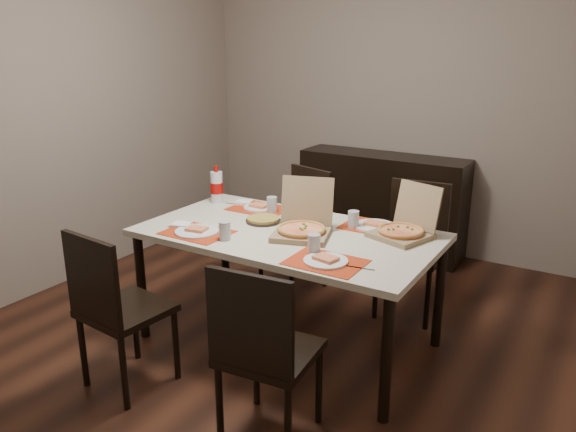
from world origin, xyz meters
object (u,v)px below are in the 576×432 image
object	(u,v)px
soda_bottle	(217,187)
pizza_box_center	(303,226)
sideboard	(381,203)
chair_far_left	(300,223)
chair_near_left	(114,305)
dip_bowl	(306,223)
chair_near_right	(263,349)
chair_far_right	(413,242)
dining_table	(288,242)

from	to	relation	value
soda_bottle	pizza_box_center	bearing A→B (deg)	-18.70
sideboard	chair_far_left	bearing A→B (deg)	-103.91
chair_near_left	dip_bowl	world-z (taller)	chair_near_left
chair_near_right	chair_far_right	size ratio (longest dim) A/B	1.00
chair_near_left	sideboard	bearing A→B (deg)	82.08
pizza_box_center	sideboard	bearing A→B (deg)	97.42
sideboard	soda_bottle	world-z (taller)	soda_bottle
dining_table	pizza_box_center	distance (m)	0.16
dining_table	dip_bowl	xyz separation A→B (m)	(0.03, 0.17, 0.08)
dining_table	dip_bowl	bearing A→B (deg)	79.09
sideboard	dip_bowl	distance (m)	1.74
sideboard	dip_bowl	xyz separation A→B (m)	(0.17, -1.70, 0.31)
sideboard	chair_near_right	xyz separation A→B (m)	(0.54, -2.76, 0.06)
chair_near_right	soda_bottle	world-z (taller)	soda_bottle
sideboard	pizza_box_center	bearing A→B (deg)	-82.58
chair_near_left	pizza_box_center	bearing A→B (deg)	55.54
sideboard	chair_near_right	world-z (taller)	chair_near_right
chair_near_left	chair_far_right	distance (m)	2.07
chair_far_right	soda_bottle	bearing A→B (deg)	-156.59
chair_near_left	dip_bowl	xyz separation A→B (m)	(0.56, 1.10, 0.25)
chair_near_right	pizza_box_center	world-z (taller)	pizza_box_center
pizza_box_center	dip_bowl	xyz separation A→B (m)	(-0.07, 0.18, -0.04)
chair_near_left	soda_bottle	world-z (taller)	soda_bottle
chair_near_left	chair_near_right	distance (m)	0.93
chair_near_right	pizza_box_center	xyz separation A→B (m)	(-0.30, 0.88, 0.29)
chair_far_right	dip_bowl	world-z (taller)	chair_far_right
chair_far_right	soda_bottle	xyz separation A→B (m)	(-1.30, -0.56, 0.35)
soda_bottle	chair_far_left	bearing A→B (deg)	54.36
chair_far_right	chair_far_left	bearing A→B (deg)	-178.34
soda_bottle	dining_table	bearing A→B (deg)	-20.63
sideboard	dining_table	size ratio (longest dim) A/B	0.83
pizza_box_center	dining_table	bearing A→B (deg)	176.41
chair_near_right	chair_far_left	world-z (taller)	same
dip_bowl	chair_far_right	bearing A→B (deg)	54.80
chair_near_right	soda_bottle	xyz separation A→B (m)	(-1.18, 1.18, 0.35)
sideboard	chair_far_right	world-z (taller)	chair_far_right
dining_table	pizza_box_center	xyz separation A→B (m)	(0.11, -0.01, 0.12)
chair_far_left	pizza_box_center	world-z (taller)	pizza_box_center
pizza_box_center	dip_bowl	size ratio (longest dim) A/B	4.01
dining_table	chair_far_right	world-z (taller)	chair_far_right
chair_far_right	pizza_box_center	size ratio (longest dim) A/B	2.11
chair_near_right	dip_bowl	bearing A→B (deg)	109.36
dining_table	soda_bottle	size ratio (longest dim) A/B	6.71
chair_far_left	soda_bottle	bearing A→B (deg)	-125.64
sideboard	chair_near_left	size ratio (longest dim) A/B	1.61
chair_far_left	dip_bowl	bearing A→B (deg)	-56.96
dining_table	chair_far_right	xyz separation A→B (m)	(0.52, 0.85, -0.17)
chair_near_left	soda_bottle	bearing A→B (deg)	101.61
dining_table	chair_near_left	size ratio (longest dim) A/B	1.94
sideboard	chair_far_left	world-z (taller)	chair_far_left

